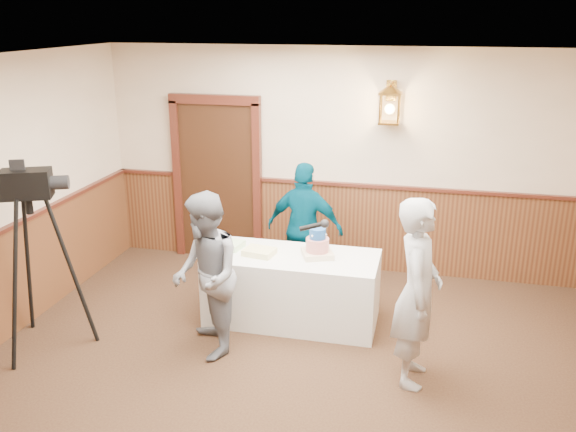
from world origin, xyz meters
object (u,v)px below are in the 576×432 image
object	(u,v)px
sheet_cake_green	(229,245)
assistant_p	(305,228)
interviewer	(206,276)
tiered_cake	(317,245)
display_table	(292,288)
baker	(417,292)
sheet_cake_yellow	(259,252)
tv_camera_rig	(38,270)

from	to	relation	value
sheet_cake_green	assistant_p	distance (m)	1.00
sheet_cake_green	interviewer	bearing A→B (deg)	-85.38
tiered_cake	assistant_p	xyz separation A→B (m)	(-0.29, 0.74, -0.09)
tiered_cake	sheet_cake_green	xyz separation A→B (m)	(-0.98, 0.02, -0.09)
display_table	baker	world-z (taller)	baker
tiered_cake	sheet_cake_yellow	size ratio (longest dim) A/B	1.26
interviewer	baker	world-z (taller)	baker
sheet_cake_green	tiered_cake	bearing A→B (deg)	-1.31
tiered_cake	sheet_cake_green	distance (m)	0.98
tiered_cake	sheet_cake_green	world-z (taller)	tiered_cake
display_table	tiered_cake	world-z (taller)	tiered_cake
tv_camera_rig	assistant_p	bearing A→B (deg)	16.39
assistant_p	tv_camera_rig	world-z (taller)	tv_camera_rig
sheet_cake_yellow	baker	distance (m)	1.83
assistant_p	tv_camera_rig	size ratio (longest dim) A/B	0.86
tiered_cake	baker	world-z (taller)	baker
display_table	sheet_cake_yellow	size ratio (longest dim) A/B	5.79
sheet_cake_yellow	assistant_p	bearing A→B (deg)	69.39
sheet_cake_green	baker	size ratio (longest dim) A/B	0.17
display_table	sheet_cake_green	xyz separation A→B (m)	(-0.72, 0.06, 0.41)
display_table	tv_camera_rig	world-z (taller)	tv_camera_rig
assistant_p	tv_camera_rig	xyz separation A→B (m)	(-2.23, -1.86, 0.03)
tiered_cake	tv_camera_rig	size ratio (longest dim) A/B	0.22
sheet_cake_green	interviewer	distance (m)	0.88
sheet_cake_green	assistant_p	xyz separation A→B (m)	(0.69, 0.72, -0.00)
assistant_p	display_table	bearing A→B (deg)	99.08
baker	tv_camera_rig	distance (m)	3.57
sheet_cake_yellow	assistant_p	world-z (taller)	assistant_p
interviewer	tv_camera_rig	world-z (taller)	tv_camera_rig
tv_camera_rig	sheet_cake_yellow	bearing A→B (deg)	4.69
tiered_cake	baker	size ratio (longest dim) A/B	0.23
baker	tiered_cake	bearing A→B (deg)	51.08
tiered_cake	interviewer	xyz separation A→B (m)	(-0.91, -0.86, -0.06)
baker	sheet_cake_yellow	bearing A→B (deg)	65.68
tiered_cake	interviewer	size ratio (longest dim) A/B	0.24
sheet_cake_yellow	interviewer	bearing A→B (deg)	-111.85
display_table	interviewer	bearing A→B (deg)	-128.21
assistant_p	sheet_cake_green	bearing A→B (deg)	52.98
sheet_cake_green	interviewer	world-z (taller)	interviewer
display_table	baker	size ratio (longest dim) A/B	1.05
interviewer	assistant_p	bearing A→B (deg)	130.83
sheet_cake_yellow	tv_camera_rig	bearing A→B (deg)	-151.93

